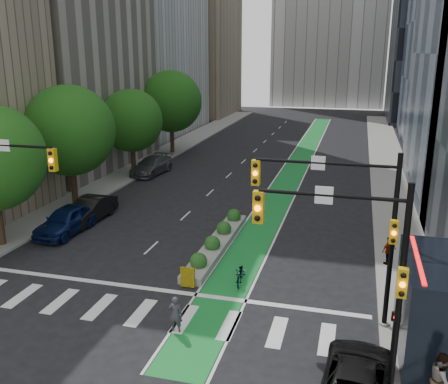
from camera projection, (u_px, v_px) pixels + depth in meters
The scene contains 23 objects.
ground at pixel (150, 302), 22.70m from camera, with size 160.00×160.00×0.00m, color black.
sidewalk_left at pixel (140, 166), 48.83m from camera, with size 3.60×90.00×0.15m, color gray.
sidewalk_right at pixel (392, 182), 42.95m from camera, with size 3.60×90.00×0.15m, color gray.
bike_lane_paint at pixel (297, 165), 49.81m from camera, with size 2.20×70.00×0.01m, color #177F2F.
building_beige at pixel (45, 5), 45.85m from camera, with size 14.00×18.00×30.00m, color #B7AD99.
building_tan_far at pixel (192, 38), 85.39m from camera, with size 14.00×16.00×26.00m, color tan.
building_dark_end at pixel (441, 30), 77.00m from camera, with size 14.00×18.00×28.00m, color black.
tree_mid at pixel (69, 131), 35.05m from camera, with size 6.40×6.40×8.78m.
tree_midfar at pixel (131, 121), 44.51m from camera, with size 5.60×5.60×7.76m.
tree_far at pixel (171, 101), 53.59m from camera, with size 6.60×6.60×9.00m.
signal_right at pixel (354, 215), 19.65m from camera, with size 5.82×0.51×7.20m.
signal_far_right at pixel (361, 262), 15.41m from camera, with size 4.82×0.51×7.20m.
median_planter at pixel (217, 242), 28.83m from camera, with size 1.20×10.26×1.10m.
parking_canopy at pixel (447, 310), 18.21m from camera, with size 3.20×5.00×3.85m.
ped_signal_post at pixel (394, 333), 17.30m from camera, with size 0.32×0.43×2.46m.
bicycle at pixel (240, 274), 24.45m from camera, with size 0.63×1.81×0.95m, color gray.
cyclist at pixel (176, 314), 20.13m from camera, with size 0.57×0.37×1.56m, color #38343E.
parked_car_left_near at pixel (66, 220), 31.02m from camera, with size 2.02×5.01×1.71m, color #0B1945.
parked_car_left_mid at pixel (90, 209), 33.30m from camera, with size 1.66×4.77×1.57m, color black.
parked_car_left_far at pixel (152, 166), 45.87m from camera, with size 2.21×5.43×1.58m, color #4E5153.
parked_car_right at pixel (357, 377), 16.43m from camera, with size 2.25×4.88×1.36m, color black.
pedestrian_near at pixel (441, 380), 15.67m from camera, with size 0.90×0.70×1.86m, color gray.
pedestrian_far at pixel (389, 250), 26.15m from camera, with size 0.90×0.38×1.54m, color gray.
Camera 1 is at (8.56, -18.87, 11.07)m, focal length 40.00 mm.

